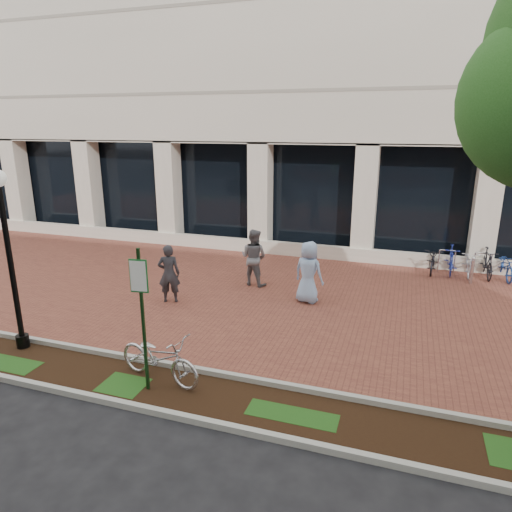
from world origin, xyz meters
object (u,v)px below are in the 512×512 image
(locked_bicycle, at_px, (159,357))
(bollard, at_px, (472,270))
(parking_sign, at_px, (142,304))
(bike_rack_cluster, at_px, (469,262))
(lamppost, at_px, (9,251))
(pedestrian_mid, at_px, (254,257))
(pedestrian_left, at_px, (169,274))
(pedestrian_right, at_px, (309,272))

(locked_bicycle, height_order, bollard, locked_bicycle)
(parking_sign, bearing_deg, bike_rack_cluster, 47.89)
(lamppost, xyz_separation_m, pedestrian_mid, (3.60, 5.66, -1.37))
(parking_sign, relative_size, locked_bicycle, 1.46)
(pedestrian_mid, xyz_separation_m, bollard, (6.50, 2.27, -0.44))
(pedestrian_left, bearing_deg, pedestrian_mid, -151.24)
(lamppost, bearing_deg, pedestrian_left, 62.73)
(lamppost, xyz_separation_m, pedestrian_right, (5.53, 4.76, -1.37))
(bollard, relative_size, bike_rack_cluster, 0.30)
(pedestrian_right, xyz_separation_m, bike_rack_cluster, (4.57, 4.05, -0.44))
(locked_bicycle, height_order, pedestrian_right, pedestrian_right)
(lamppost, relative_size, pedestrian_left, 2.37)
(bike_rack_cluster, bearing_deg, locked_bicycle, -125.76)
(locked_bicycle, bearing_deg, pedestrian_left, 38.12)
(pedestrian_mid, height_order, pedestrian_right, pedestrian_mid)
(locked_bicycle, distance_m, bike_rack_cluster, 11.10)
(bike_rack_cluster, bearing_deg, pedestrian_left, -147.77)
(pedestrian_left, relative_size, bike_rack_cluster, 0.57)
(pedestrian_mid, relative_size, pedestrian_right, 1.01)
(bollard, bearing_deg, parking_sign, -127.31)
(bollard, bearing_deg, pedestrian_left, -151.99)
(lamppost, relative_size, pedestrian_mid, 2.23)
(pedestrian_left, height_order, bike_rack_cluster, pedestrian_left)
(lamppost, height_order, bollard, lamppost)
(parking_sign, xyz_separation_m, pedestrian_mid, (0.00, 6.27, -0.86))
(parking_sign, bearing_deg, pedestrian_mid, 82.45)
(pedestrian_left, bearing_deg, bike_rack_cluster, -168.79)
(bike_rack_cluster, bearing_deg, pedestrian_mid, -154.45)
(bollard, bearing_deg, bike_rack_cluster, 90.69)
(parking_sign, bearing_deg, pedestrian_right, 62.69)
(pedestrian_right, bearing_deg, bollard, -127.59)
(pedestrian_right, relative_size, bike_rack_cluster, 0.60)
(bollard, bearing_deg, lamppost, -141.88)
(locked_bicycle, xyz_separation_m, pedestrian_left, (-1.84, 3.76, 0.34))
(lamppost, distance_m, bike_rack_cluster, 13.52)
(pedestrian_right, distance_m, bike_rack_cluster, 6.12)
(parking_sign, bearing_deg, bollard, 45.18)
(parking_sign, height_order, locked_bicycle, parking_sign)
(bollard, bearing_deg, pedestrian_right, -145.26)
(pedestrian_mid, height_order, bollard, pedestrian_mid)
(pedestrian_left, relative_size, pedestrian_mid, 0.94)
(pedestrian_mid, xyz_separation_m, bike_rack_cluster, (6.49, 3.15, -0.44))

